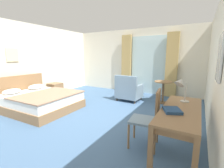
# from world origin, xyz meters

# --- Properties ---
(ground) EXTENTS (5.98, 6.97, 0.10)m
(ground) POSITION_xyz_m (0.00, 0.00, -0.05)
(ground) COLOR #426084
(wall_back) EXTENTS (5.58, 0.12, 2.60)m
(wall_back) POSITION_xyz_m (0.00, 3.22, 1.30)
(wall_back) COLOR silver
(wall_back) RESTS_ON ground
(wall_left) EXTENTS (0.12, 6.57, 2.60)m
(wall_left) POSITION_xyz_m (-2.73, 0.00, 1.30)
(wall_left) COLOR silver
(wall_left) RESTS_ON ground
(wall_right) EXTENTS (0.12, 6.57, 2.60)m
(wall_right) POSITION_xyz_m (2.73, 0.00, 1.30)
(wall_right) COLOR silver
(wall_right) RESTS_ON ground
(balcony_glass_door) EXTENTS (1.37, 0.02, 2.29)m
(balcony_glass_door) POSITION_xyz_m (0.62, 3.14, 1.14)
(balcony_glass_door) COLOR silver
(balcony_glass_door) RESTS_ON ground
(curtain_panel_left) EXTENTS (0.41, 0.10, 2.36)m
(curtain_panel_left) POSITION_xyz_m (-0.28, 3.04, 1.18)
(curtain_panel_left) COLOR tan
(curtain_panel_left) RESTS_ON ground
(curtain_panel_right) EXTENTS (0.42, 0.10, 2.36)m
(curtain_panel_right) POSITION_xyz_m (1.53, 3.04, 1.18)
(curtain_panel_right) COLOR tan
(curtain_panel_right) RESTS_ON ground
(bed) EXTENTS (2.01, 1.69, 0.92)m
(bed) POSITION_xyz_m (-1.51, -0.28, 0.26)
(bed) COLOR olive
(bed) RESTS_ON ground
(nightstand) EXTENTS (0.42, 0.47, 0.48)m
(nightstand) POSITION_xyz_m (-2.40, 1.06, 0.24)
(nightstand) COLOR olive
(nightstand) RESTS_ON ground
(writing_desk) EXTENTS (0.52, 1.52, 0.76)m
(writing_desk) POSITION_xyz_m (2.25, -0.64, 0.66)
(writing_desk) COLOR olive
(writing_desk) RESTS_ON ground
(desk_chair) EXTENTS (0.50, 0.47, 0.99)m
(desk_chair) POSITION_xyz_m (1.79, -0.61, 0.54)
(desk_chair) COLOR gray
(desk_chair) RESTS_ON ground
(desk_lamp) EXTENTS (0.25, 0.27, 0.46)m
(desk_lamp) POSITION_xyz_m (2.20, -0.32, 1.07)
(desk_lamp) COLOR #B7B2A8
(desk_lamp) RESTS_ON writing_desk
(closed_book) EXTENTS (0.31, 0.33, 0.04)m
(closed_book) POSITION_xyz_m (2.16, -0.83, 0.78)
(closed_book) COLOR navy
(closed_book) RESTS_ON writing_desk
(armchair_by_window) EXTENTS (0.81, 0.72, 0.88)m
(armchair_by_window) POSITION_xyz_m (0.38, 1.78, 0.35)
(armchair_by_window) COLOR gray
(armchair_by_window) RESTS_ON ground
(round_cafe_table) EXTENTS (0.56, 0.56, 0.72)m
(round_cafe_table) POSITION_xyz_m (1.47, 2.06, 0.52)
(round_cafe_table) COLOR olive
(round_cafe_table) RESTS_ON ground
(framed_picture) EXTENTS (0.03, 0.36, 0.40)m
(framed_picture) POSITION_xyz_m (-2.65, -0.28, 1.54)
(framed_picture) COLOR beige
(wall_mirror) EXTENTS (0.02, 0.45, 0.60)m
(wall_mirror) POSITION_xyz_m (2.65, -0.64, 1.50)
(wall_mirror) COLOR silver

